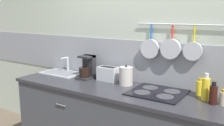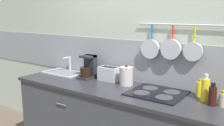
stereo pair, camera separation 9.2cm
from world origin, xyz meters
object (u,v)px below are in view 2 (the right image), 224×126
(coffee_maker, at_px, (88,68))
(bottle_sesame_oil, at_px, (212,96))
(bottle_olive_oil, at_px, (200,89))
(toaster, at_px, (109,74))
(kettle, at_px, (126,76))
(bottle_hot_sauce, at_px, (205,89))
(bottle_vinegar, at_px, (223,100))

(coffee_maker, xyz_separation_m, bottle_sesame_oil, (1.49, -0.11, -0.03))
(bottle_olive_oil, height_order, bottle_sesame_oil, bottle_sesame_oil)
(toaster, height_order, kettle, kettle)
(bottle_olive_oil, bearing_deg, bottle_hot_sauce, -55.10)
(bottle_hot_sauce, bearing_deg, toaster, 175.87)
(coffee_maker, height_order, kettle, coffee_maker)
(coffee_maker, relative_size, kettle, 1.24)
(coffee_maker, bearing_deg, kettle, 0.10)
(coffee_maker, distance_m, kettle, 0.55)
(kettle, relative_size, bottle_sesame_oil, 1.13)
(toaster, bearing_deg, bottle_sesame_oil, -7.27)
(bottle_hot_sauce, bearing_deg, coffee_maker, 178.61)
(coffee_maker, relative_size, bottle_olive_oil, 1.63)
(kettle, distance_m, bottle_hot_sauce, 0.86)
(bottle_hot_sauce, distance_m, bottle_vinegar, 0.18)
(bottle_olive_oil, relative_size, bottle_hot_sauce, 0.68)
(bottle_hot_sauce, xyz_separation_m, bottle_sesame_oil, (0.08, -0.07, -0.02))
(toaster, xyz_separation_m, bottle_vinegar, (1.29, -0.13, -0.02))
(coffee_maker, relative_size, bottle_vinegar, 1.99)
(coffee_maker, bearing_deg, bottle_olive_oil, 3.48)
(coffee_maker, xyz_separation_m, bottle_vinegar, (1.57, -0.08, -0.06))
(bottle_vinegar, bearing_deg, bottle_olive_oil, 146.49)
(bottle_olive_oil, bearing_deg, toaster, -178.17)
(bottle_olive_oil, bearing_deg, bottle_sesame_oil, -49.16)
(bottle_hot_sauce, bearing_deg, bottle_sesame_oil, -41.58)
(bottle_sesame_oil, relative_size, bottle_vinegar, 1.43)
(bottle_olive_oil, distance_m, bottle_hot_sauce, 0.14)
(toaster, relative_size, bottle_hot_sauce, 1.03)
(bottle_vinegar, bearing_deg, toaster, 174.35)
(bottle_hot_sauce, bearing_deg, bottle_vinegar, -15.86)
(coffee_maker, bearing_deg, bottle_hot_sauce, -1.39)
(bottle_hot_sauce, xyz_separation_m, bottle_vinegar, (0.16, -0.05, -0.05))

